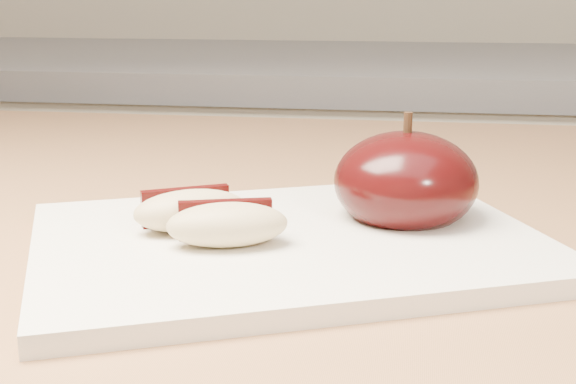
# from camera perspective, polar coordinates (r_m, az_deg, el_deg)

# --- Properties ---
(back_cabinet) EXTENTS (2.40, 0.62, 0.94)m
(back_cabinet) POSITION_cam_1_polar(r_m,az_deg,el_deg) (1.40, 9.58, -9.92)
(back_cabinet) COLOR silver
(back_cabinet) RESTS_ON ground
(cutting_board) EXTENTS (0.34, 0.30, 0.01)m
(cutting_board) POSITION_cam_1_polar(r_m,az_deg,el_deg) (0.46, 0.00, -3.70)
(cutting_board) COLOR silver
(cutting_board) RESTS_ON island_counter
(apple_half) EXTENTS (0.10, 0.10, 0.07)m
(apple_half) POSITION_cam_1_polar(r_m,az_deg,el_deg) (0.49, 8.37, 0.72)
(apple_half) COLOR black
(apple_half) RESTS_ON cutting_board
(apple_wedge_a) EXTENTS (0.07, 0.06, 0.02)m
(apple_wedge_a) POSITION_cam_1_polar(r_m,az_deg,el_deg) (0.47, -6.97, -1.27)
(apple_wedge_a) COLOR tan
(apple_wedge_a) RESTS_ON cutting_board
(apple_wedge_b) EXTENTS (0.07, 0.05, 0.02)m
(apple_wedge_b) POSITION_cam_1_polar(r_m,az_deg,el_deg) (0.44, -4.36, -2.28)
(apple_wedge_b) COLOR tan
(apple_wedge_b) RESTS_ON cutting_board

